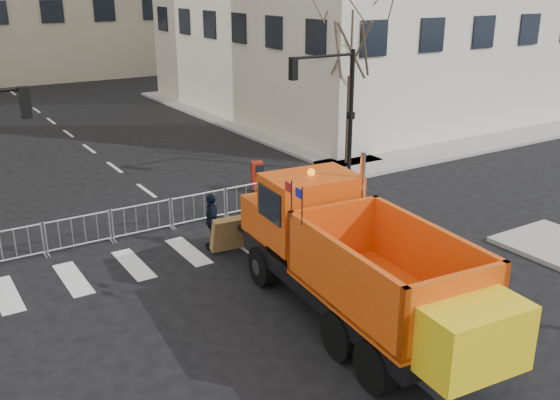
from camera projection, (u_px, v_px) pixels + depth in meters
ground at (318, 316)px, 15.85m from camera, size 120.00×120.00×0.00m
sidewalk_back at (181, 214)px, 22.59m from camera, size 64.00×5.00×0.15m
traffic_light_right at (351, 113)px, 26.83m from camera, size 0.18×0.18×5.40m
crowd_barriers at (171, 213)px, 21.34m from camera, size 12.60×0.60×1.10m
street_tree at (350, 84)px, 27.63m from camera, size 3.00×3.00×7.50m
plow_truck at (355, 259)px, 14.95m from camera, size 3.80×10.34×3.93m
cop_a at (252, 225)px, 19.58m from camera, size 0.71×0.62×1.64m
cop_b at (292, 206)px, 20.70m from camera, size 1.24×1.16×2.03m
cop_c at (212, 221)px, 19.65m from camera, size 0.74×1.15×1.82m
newspaper_box at (257, 175)px, 25.06m from camera, size 0.56×0.53×1.10m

